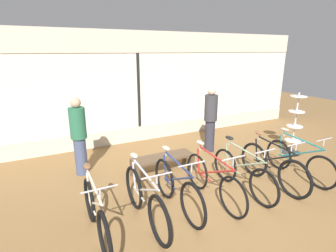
% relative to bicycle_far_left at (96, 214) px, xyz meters
% --- Properties ---
extents(ground_plane, '(24.00, 24.00, 0.00)m').
position_rel_bicycle_far_left_xyz_m(ground_plane, '(2.13, 0.15, -0.39)').
color(ground_plane, olive).
extents(shop_back_wall, '(12.00, 0.08, 3.20)m').
position_rel_bicycle_far_left_xyz_m(shop_back_wall, '(2.13, 3.79, 1.25)').
color(shop_back_wall, beige).
rests_on(shop_back_wall, ground_plane).
extents(bicycle_far_left, '(0.46, 1.70, 1.04)m').
position_rel_bicycle_far_left_xyz_m(bicycle_far_left, '(0.00, 0.00, 0.00)').
color(bicycle_far_left, black).
rests_on(bicycle_far_left, ground_plane).
extents(bicycle_left, '(0.46, 1.79, 1.06)m').
position_rel_bicycle_far_left_xyz_m(bicycle_left, '(0.76, -0.01, 0.02)').
color(bicycle_left, black).
rests_on(bicycle_left, ground_plane).
extents(bicycle_center_left, '(0.46, 1.74, 1.05)m').
position_rel_bicycle_far_left_xyz_m(bicycle_center_left, '(1.38, 0.08, 0.02)').
color(bicycle_center_left, black).
rests_on(bicycle_center_left, ground_plane).
extents(bicycle_center, '(0.46, 1.79, 1.04)m').
position_rel_bicycle_far_left_xyz_m(bicycle_center, '(2.11, 0.04, 0.01)').
color(bicycle_center, black).
rests_on(bicycle_center, ground_plane).
extents(bicycle_center_right, '(0.46, 1.76, 1.03)m').
position_rel_bicycle_far_left_xyz_m(bicycle_center_right, '(2.80, 0.03, 0.00)').
color(bicycle_center_right, black).
rests_on(bicycle_center_right, ground_plane).
extents(bicycle_right, '(0.46, 1.77, 1.06)m').
position_rel_bicycle_far_left_xyz_m(bicycle_right, '(3.51, -0.05, 0.02)').
color(bicycle_right, black).
rests_on(bicycle_right, ground_plane).
extents(bicycle_far_right, '(0.46, 1.73, 1.03)m').
position_rel_bicycle_far_left_xyz_m(bicycle_far_right, '(4.29, -0.05, -0.00)').
color(bicycle_far_right, black).
rests_on(bicycle_far_right, ground_plane).
extents(accessory_rack, '(0.48, 0.48, 1.64)m').
position_rel_bicycle_far_left_xyz_m(accessory_rack, '(5.41, 0.97, 0.29)').
color(accessory_rack, '#333333').
rests_on(accessory_rack, ground_plane).
extents(display_bench, '(1.40, 0.44, 0.40)m').
position_rel_bicycle_far_left_xyz_m(display_bench, '(1.79, 1.46, -0.05)').
color(display_bench, brown).
rests_on(display_bench, ground_plane).
extents(customer_near_rack, '(0.36, 0.49, 1.73)m').
position_rel_bicycle_far_left_xyz_m(customer_near_rack, '(0.16, 2.27, 0.55)').
color(customer_near_rack, '#424C6B').
rests_on(customer_near_rack, ground_plane).
extents(customer_by_window, '(0.44, 0.44, 1.77)m').
position_rel_bicycle_far_left_xyz_m(customer_by_window, '(3.52, 2.10, 0.55)').
color(customer_by_window, '#2D2D38').
rests_on(customer_by_window, ground_plane).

